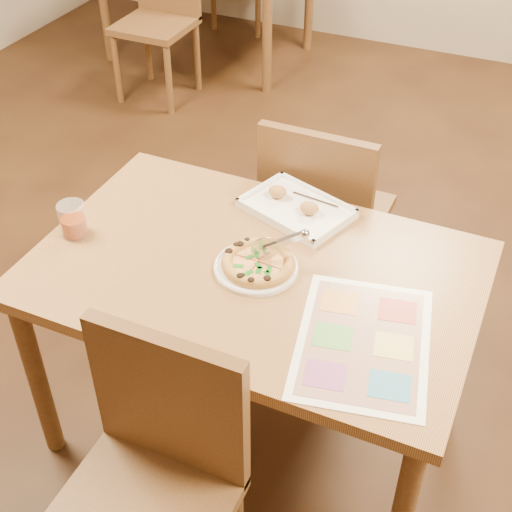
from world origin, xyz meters
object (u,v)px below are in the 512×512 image
at_px(chair_near, 154,458).
at_px(chair_far, 322,203).
at_px(pizza_cutter, 278,244).
at_px(plate, 256,268).
at_px(glass_tumbler, 73,221).
at_px(dining_table, 254,289).
at_px(appetizer_tray, 296,208).
at_px(menu, 363,342).
at_px(bg_chair_near, 161,1).
at_px(pizza, 258,263).

distance_m(chair_near, chair_far, 1.20).
bearing_deg(pizza_cutter, plate, -174.54).
height_order(pizza_cutter, glass_tumbler, pizza_cutter).
bearing_deg(dining_table, appetizer_tray, 88.69).
bearing_deg(appetizer_tray, chair_far, 91.41).
bearing_deg(chair_near, menu, 49.09).
bearing_deg(bg_chair_near, dining_table, -53.95).
bearing_deg(plate, dining_table, 147.73).
distance_m(pizza, glass_tumbler, 0.59).
relative_size(plate, glass_tumbler, 2.29).
distance_m(chair_near, pizza_cutter, 0.68).
xyz_separation_m(dining_table, bg_chair_near, (-1.60, 2.20, -0.07)).
height_order(chair_far, bg_chair_near, same).
xyz_separation_m(dining_table, chair_far, (-0.00, 0.60, -0.07)).
distance_m(plate, pizza, 0.02).
height_order(plate, glass_tumbler, glass_tumbler).
height_order(plate, pizza, pizza).
xyz_separation_m(glass_tumbler, menu, (0.96, -0.08, -0.04)).
relative_size(plate, pizza_cutter, 1.75).
bearing_deg(glass_tumbler, dining_table, 7.61).
xyz_separation_m(pizza, pizza_cutter, (0.05, 0.04, 0.06)).
bearing_deg(chair_far, pizza, 91.27).
xyz_separation_m(chair_far, pizza_cutter, (0.06, -0.57, 0.24)).
bearing_deg(pizza, pizza_cutter, 38.34).
relative_size(chair_far, bg_chair_near, 1.00).
bearing_deg(dining_table, pizza, -10.33).
bearing_deg(plate, pizza_cutter, 36.91).
relative_size(dining_table, chair_far, 2.77).
relative_size(bg_chair_near, menu, 0.99).
distance_m(chair_far, plate, 0.63).
distance_m(chair_near, plate, 0.62).
height_order(dining_table, appetizer_tray, appetizer_tray).
height_order(chair_far, plate, chair_far).
relative_size(appetizer_tray, menu, 0.82).
distance_m(pizza, pizza_cutter, 0.08).
bearing_deg(plate, glass_tumbler, -172.96).
relative_size(chair_far, pizza, 2.18).
xyz_separation_m(pizza_cutter, appetizer_tray, (-0.05, 0.28, -0.07)).
xyz_separation_m(chair_near, pizza_cutter, (0.06, 0.64, 0.24)).
bearing_deg(pizza, chair_far, 91.27).
relative_size(dining_table, bg_chair_near, 2.77).
relative_size(plate, menu, 0.52).
distance_m(dining_table, glass_tumbler, 0.59).
relative_size(glass_tumbler, menu, 0.23).
relative_size(pizza_cutter, glass_tumbler, 1.31).
relative_size(chair_near, glass_tumbler, 4.36).
bearing_deg(chair_near, bg_chair_near, 119.74).
bearing_deg(appetizer_tray, pizza, -88.86).
bearing_deg(appetizer_tray, menu, -51.56).
bearing_deg(bg_chair_near, pizza, -53.75).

